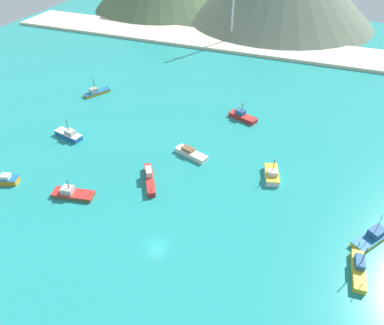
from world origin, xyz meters
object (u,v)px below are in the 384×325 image
object	(u,v)px
fishing_boat_9	(72,193)
fishing_boat_1	(69,135)
fishing_boat_5	(242,116)
fishing_boat_6	(372,237)
fishing_boat_10	(272,174)
fishing_boat_4	(96,92)
fishing_boat_7	(150,178)
fishing_boat_8	(359,269)
fishing_boat_0	(3,179)
fishing_boat_3	(191,153)

from	to	relation	value
fishing_boat_9	fishing_boat_1	bearing A→B (deg)	127.61
fishing_boat_5	fishing_boat_6	distance (m)	50.56
fishing_boat_9	fishing_boat_10	size ratio (longest dim) A/B	1.25
fishing_boat_1	fishing_boat_6	bearing A→B (deg)	-6.81
fishing_boat_5	fishing_boat_6	bearing A→B (deg)	-45.50
fishing_boat_4	fishing_boat_5	distance (m)	49.44
fishing_boat_4	fishing_boat_6	bearing A→B (deg)	-22.01
fishing_boat_7	fishing_boat_8	xyz separation A→B (m)	(46.04, -9.31, -0.04)
fishing_boat_0	fishing_boat_6	size ratio (longest dim) A/B	0.84
fishing_boat_4	fishing_boat_6	world-z (taller)	fishing_boat_6
fishing_boat_9	fishing_boat_10	world-z (taller)	fishing_boat_10
fishing_boat_8	fishing_boat_0	bearing A→B (deg)	-177.66
fishing_boat_0	fishing_boat_6	distance (m)	81.16
fishing_boat_6	fishing_boat_7	bearing A→B (deg)	179.54
fishing_boat_5	fishing_boat_0	bearing A→B (deg)	-132.95
fishing_boat_0	fishing_boat_8	xyz separation A→B (m)	(77.86, 3.18, 0.05)
fishing_boat_4	fishing_boat_10	world-z (taller)	fishing_boat_10
fishing_boat_0	fishing_boat_8	distance (m)	77.92
fishing_boat_5	fishing_boat_6	xyz separation A→B (m)	(35.44, -36.06, -0.02)
fishing_boat_4	fishing_boat_10	bearing A→B (deg)	-19.51
fishing_boat_7	fishing_boat_10	world-z (taller)	fishing_boat_10
fishing_boat_1	fishing_boat_9	bearing A→B (deg)	-52.39
fishing_boat_4	fishing_boat_7	world-z (taller)	fishing_boat_4
fishing_boat_0	fishing_boat_9	world-z (taller)	fishing_boat_9
fishing_boat_5	fishing_boat_9	distance (m)	53.60
fishing_boat_8	fishing_boat_1	bearing A→B (deg)	166.39
fishing_boat_6	fishing_boat_8	distance (m)	9.23
fishing_boat_1	fishing_boat_0	bearing A→B (deg)	-97.50
fishing_boat_3	fishing_boat_9	xyz separation A→B (m)	(-19.32, -23.64, -0.01)
fishing_boat_5	fishing_boat_9	xyz separation A→B (m)	(-26.98, -46.31, -0.16)
fishing_boat_1	fishing_boat_3	xyz separation A→B (m)	(34.35, 4.13, -0.20)
fishing_boat_10	fishing_boat_6	bearing A→B (deg)	-28.64
fishing_boat_0	fishing_boat_4	xyz separation A→B (m)	(-4.59, 46.39, -0.08)
fishing_boat_4	fishing_boat_8	xyz separation A→B (m)	(82.44, -43.21, 0.13)
fishing_boat_3	fishing_boat_10	distance (m)	21.10
fishing_boat_0	fishing_boat_1	world-z (taller)	fishing_boat_1
fishing_boat_5	fishing_boat_6	world-z (taller)	fishing_boat_6
fishing_boat_5	fishing_boat_8	bearing A→B (deg)	-53.70
fishing_boat_7	fishing_boat_10	bearing A→B (deg)	23.81
fishing_boat_1	fishing_boat_5	bearing A→B (deg)	32.54
fishing_boat_5	fishing_boat_3	bearing A→B (deg)	-108.68
fishing_boat_6	fishing_boat_8	bearing A→B (deg)	-105.08
fishing_boat_0	fishing_boat_1	bearing A→B (deg)	82.50
fishing_boat_7	fishing_boat_9	xyz separation A→B (m)	(-13.97, -10.65, -0.20)
fishing_boat_6	fishing_boat_7	size ratio (longest dim) A/B	0.87
fishing_boat_4	fishing_boat_7	xyz separation A→B (m)	(36.40, -33.90, 0.17)
fishing_boat_0	fishing_boat_4	world-z (taller)	fishing_boat_4
fishing_boat_10	fishing_boat_0	bearing A→B (deg)	-157.48
fishing_boat_4	fishing_boat_9	distance (m)	49.88
fishing_boat_3	fishing_boat_6	distance (m)	45.13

